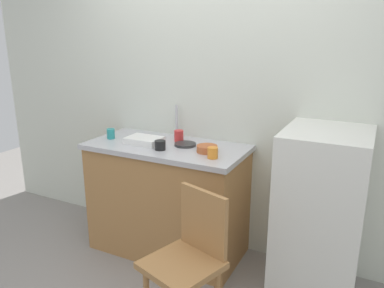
% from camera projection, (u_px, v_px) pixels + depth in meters
% --- Properties ---
extents(back_wall, '(4.80, 0.10, 2.55)m').
position_uv_depth(back_wall, '(218.00, 98.00, 3.10)').
color(back_wall, silver).
rests_on(back_wall, ground_plane).
extents(cabinet_base, '(1.23, 0.60, 0.89)m').
position_uv_depth(cabinet_base, '(168.00, 201.00, 3.15)').
color(cabinet_base, '#A87542').
rests_on(cabinet_base, ground_plane).
extents(countertop, '(1.27, 0.64, 0.04)m').
position_uv_depth(countertop, '(167.00, 147.00, 3.02)').
color(countertop, '#B7B7BC').
rests_on(countertop, cabinet_base).
extents(faucet, '(0.02, 0.02, 0.28)m').
position_uv_depth(faucet, '(177.00, 121.00, 3.21)').
color(faucet, '#B7B7BC').
rests_on(faucet, countertop).
extents(refrigerator, '(0.54, 0.63, 1.19)m').
position_uv_depth(refrigerator, '(320.00, 215.00, 2.58)').
color(refrigerator, silver).
rests_on(refrigerator, ground_plane).
extents(chair, '(0.50, 0.50, 0.89)m').
position_uv_depth(chair, '(189.00, 257.00, 2.26)').
color(chair, '#A87542').
rests_on(chair, ground_plane).
extents(dish_tray, '(0.28, 0.20, 0.05)m').
position_uv_depth(dish_tray, '(144.00, 140.00, 3.05)').
color(dish_tray, white).
rests_on(dish_tray, countertop).
extents(terracotta_bowl, '(0.16, 0.16, 0.05)m').
position_uv_depth(terracotta_bowl, '(207.00, 149.00, 2.82)').
color(terracotta_bowl, '#B25B33').
rests_on(terracotta_bowl, countertop).
extents(hotplate, '(0.17, 0.17, 0.02)m').
position_uv_depth(hotplate, '(185.00, 144.00, 2.98)').
color(hotplate, '#2D2D2D').
rests_on(hotplate, countertop).
extents(cup_teal, '(0.07, 0.07, 0.08)m').
position_uv_depth(cup_teal, '(111.00, 134.00, 3.18)').
color(cup_teal, teal).
rests_on(cup_teal, countertop).
extents(cup_red, '(0.08, 0.08, 0.09)m').
position_uv_depth(cup_red, '(179.00, 136.00, 3.10)').
color(cup_red, red).
rests_on(cup_red, countertop).
extents(cup_orange, '(0.07, 0.07, 0.08)m').
position_uv_depth(cup_orange, '(213.00, 153.00, 2.68)').
color(cup_orange, orange).
rests_on(cup_orange, countertop).
extents(cup_black, '(0.08, 0.08, 0.07)m').
position_uv_depth(cup_black, '(160.00, 145.00, 2.87)').
color(cup_black, black).
rests_on(cup_black, countertop).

